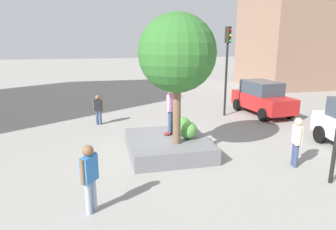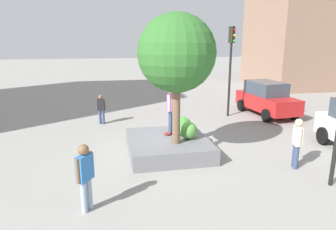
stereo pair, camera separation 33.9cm
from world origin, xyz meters
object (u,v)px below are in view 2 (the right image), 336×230
Objects in this scene: sedan_parked at (266,98)px; pedestrian_crossing at (85,173)px; bystander_watching at (297,140)px; passerby_with_bag at (101,107)px; skateboard at (171,132)px; traffic_light_median at (231,57)px; plaza_tree at (177,54)px; planter_ledge at (168,145)px; skateboarder at (171,106)px.

sedan_parked is 12.49m from pedestrian_crossing.
bystander_watching is at bearing -21.62° from sedan_parked.
sedan_parked is 9.15m from passerby_with_bag.
traffic_light_median is at bearing 135.91° from skateboard.
sedan_parked reaches higher than pedestrian_crossing.
pedestrian_crossing reaches higher than passerby_with_bag.
plaza_tree reaches higher than passerby_with_bag.
planter_ledge is at bearing -119.37° from bystander_watching.
skateboard is 6.59m from traffic_light_median.
planter_ledge is at bearing -42.26° from traffic_light_median.
planter_ledge is 8.16m from sedan_parked.
sedan_parked reaches higher than passerby_with_bag.
pedestrian_crossing is (3.51, -2.78, 0.73)m from planter_ledge.
skateboard is 4.59m from bystander_watching.
sedan_parked is 2.76× the size of passerby_with_bag.
skateboarder is at bearing 156.26° from planter_ledge.
skateboard is 0.15× the size of traffic_light_median.
skateboarder is at bearing 34.39° from passerby_with_bag.
planter_ledge is 5.27m from passerby_with_bag.
pedestrian_crossing is at bearing -36.63° from skateboarder.
plaza_tree is 2.55× the size of pedestrian_crossing.
bystander_watching is at bearing 53.06° from skateboard.
traffic_light_median reaches higher than bystander_watching.
skateboard is at bearing -126.94° from bystander_watching.
sedan_parked reaches higher than skateboard.
pedestrian_crossing reaches higher than skateboard.
skateboarder is at bearing -45.00° from skateboard.
traffic_light_median is at bearing 92.43° from passerby_with_bag.
planter_ledge is 1.52m from skateboarder.
passerby_with_bag is at bearing -87.57° from traffic_light_median.
plaza_tree reaches higher than skateboarder.
planter_ledge is 3.50m from plaza_tree.
skateboarder is 0.43× the size of sedan_parked.
bystander_watching is (2.75, 3.65, 0.35)m from skateboard.
plaza_tree is 8.81m from sedan_parked.
skateboarder is (0.00, -0.00, 1.05)m from skateboard.
pedestrian_crossing reaches higher than bystander_watching.
pedestrian_crossing is 1.04× the size of bystander_watching.
sedan_parked is 3.21m from traffic_light_median.
sedan_parked is (-4.71, 6.63, 0.67)m from planter_ledge.
traffic_light_median is at bearing 137.74° from planter_ledge.
skateboarder is 1.01× the size of pedestrian_crossing.
traffic_light_median reaches higher than passerby_with_bag.
plaza_tree is 6.51m from passerby_with_bag.
bystander_watching is (7.08, -0.54, -2.31)m from traffic_light_median.
sedan_parked reaches higher than planter_ledge.
skateboard is at bearing 143.37° from pedestrian_crossing.
bystander_watching is (6.90, -2.74, 0.02)m from sedan_parked.
pedestrian_crossing is at bearing -40.68° from traffic_light_median.
skateboarder reaches higher than skateboard.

